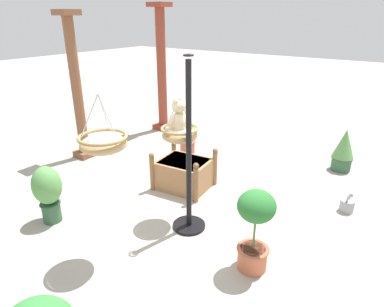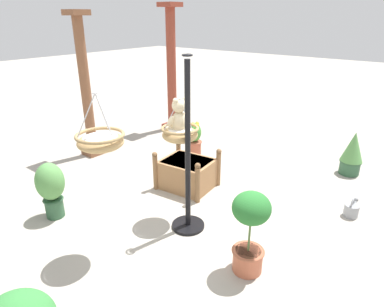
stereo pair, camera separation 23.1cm
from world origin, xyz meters
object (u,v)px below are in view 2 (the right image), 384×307
object	(u,v)px
hanging_basket_left_high	(100,141)
watering_can	(352,209)
display_pole_central	(188,182)
potted_plant_tall_leafy	(194,139)
potted_plant_bushy_green	(352,153)
potted_plant_small_succulent	(250,228)
potted_plant_fern_front	(51,187)
wooden_planter_box	(187,172)
teddy_bear	(178,118)
hanging_basket_with_teddy	(180,133)
greenhouse_pillar_right	(171,72)
greenhouse_pillar_left	(86,90)

from	to	relation	value
hanging_basket_left_high	watering_can	size ratio (longest dim) A/B	1.78
hanging_basket_left_high	watering_can	bearing A→B (deg)	-38.28
display_pole_central	potted_plant_tall_leafy	size ratio (longest dim) A/B	3.24
potted_plant_bushy_green	potted_plant_small_succulent	size ratio (longest dim) A/B	0.80
potted_plant_fern_front	potted_plant_small_succulent	size ratio (longest dim) A/B	0.84
potted_plant_fern_front	potted_plant_bushy_green	distance (m)	4.97
wooden_planter_box	watering_can	xyz separation A→B (m)	(0.78, -2.38, -0.16)
teddy_bear	potted_plant_small_succulent	world-z (taller)	teddy_bear
potted_plant_fern_front	hanging_basket_left_high	bearing A→B (deg)	-88.94
hanging_basket_left_high	potted_plant_small_succulent	bearing A→B (deg)	-63.44
potted_plant_fern_front	potted_plant_tall_leafy	bearing A→B (deg)	-2.21
wooden_planter_box	potted_plant_small_succulent	world-z (taller)	potted_plant_small_succulent
wooden_planter_box	potted_plant_tall_leafy	distance (m)	1.42
hanging_basket_with_teddy	potted_plant_fern_front	size ratio (longest dim) A/B	0.71
potted_plant_tall_leafy	greenhouse_pillar_right	bearing A→B (deg)	55.77
potted_plant_bushy_green	potted_plant_tall_leafy	bearing A→B (deg)	110.36
wooden_planter_box	potted_plant_tall_leafy	size ratio (longest dim) A/B	1.37
hanging_basket_left_high	watering_can	xyz separation A→B (m)	(2.61, -2.06, -1.32)
potted_plant_small_succulent	teddy_bear	bearing A→B (deg)	73.92
display_pole_central	hanging_basket_left_high	size ratio (longest dim) A/B	3.63
potted_plant_bushy_green	potted_plant_small_succulent	xyz separation A→B (m)	(-3.31, 0.19, 0.16)
greenhouse_pillar_right	potted_plant_small_succulent	bearing A→B (deg)	-129.16
display_pole_central	greenhouse_pillar_right	size ratio (longest dim) A/B	0.78
potted_plant_bushy_green	hanging_basket_left_high	bearing A→B (deg)	157.81
potted_plant_tall_leafy	potted_plant_bushy_green	size ratio (longest dim) A/B	0.88
greenhouse_pillar_right	potted_plant_fern_front	bearing A→B (deg)	-161.38
potted_plant_tall_leafy	potted_plant_small_succulent	distance (m)	3.44
potted_plant_small_succulent	hanging_basket_with_teddy	bearing A→B (deg)	73.65
potted_plant_small_succulent	potted_plant_bushy_green	bearing A→B (deg)	-3.33
greenhouse_pillar_left	potted_plant_small_succulent	distance (m)	4.38
display_pole_central	potted_plant_tall_leafy	bearing A→B (deg)	36.49
potted_plant_small_succulent	potted_plant_fern_front	bearing A→B (deg)	105.62
watering_can	potted_plant_tall_leafy	bearing A→B (deg)	82.79
display_pole_central	wooden_planter_box	distance (m)	1.22
hanging_basket_with_teddy	potted_plant_small_succulent	xyz separation A→B (m)	(-0.38, -1.29, -0.68)
greenhouse_pillar_right	potted_plant_tall_leafy	xyz separation A→B (m)	(-1.01, -1.48, -1.07)
display_pole_central	potted_plant_bushy_green	bearing A→B (deg)	-21.83
teddy_bear	display_pole_central	bearing A→B (deg)	-118.80
hanging_basket_with_teddy	potted_plant_fern_front	world-z (taller)	hanging_basket_with_teddy
teddy_bear	watering_can	world-z (taller)	teddy_bear
teddy_bear	potted_plant_fern_front	xyz separation A→B (m)	(-1.13, 1.36, -0.98)
greenhouse_pillar_left	potted_plant_tall_leafy	xyz separation A→B (m)	(1.29, -1.63, -0.99)
wooden_planter_box	greenhouse_pillar_left	bearing A→B (deg)	92.56
teddy_bear	potted_plant_small_succulent	bearing A→B (deg)	-106.08
potted_plant_fern_front	potted_plant_tall_leafy	distance (m)	3.04
hanging_basket_left_high	watering_can	world-z (taller)	hanging_basket_left_high
display_pole_central	watering_can	bearing A→B (deg)	-44.87
hanging_basket_left_high	potted_plant_small_succulent	world-z (taller)	hanging_basket_left_high
teddy_bear	hanging_basket_left_high	size ratio (longest dim) A/B	0.76
hanging_basket_with_teddy	greenhouse_pillar_left	size ratio (longest dim) A/B	0.21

